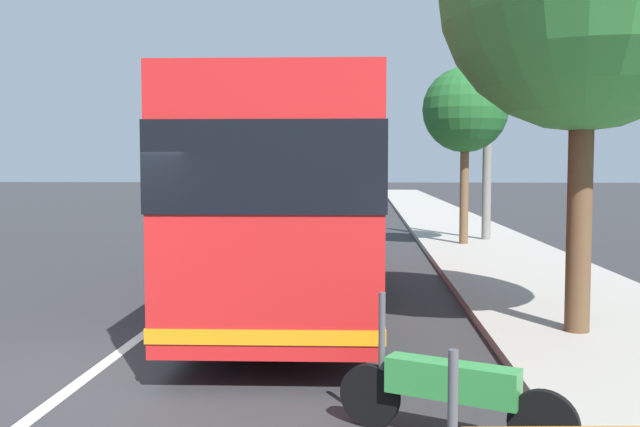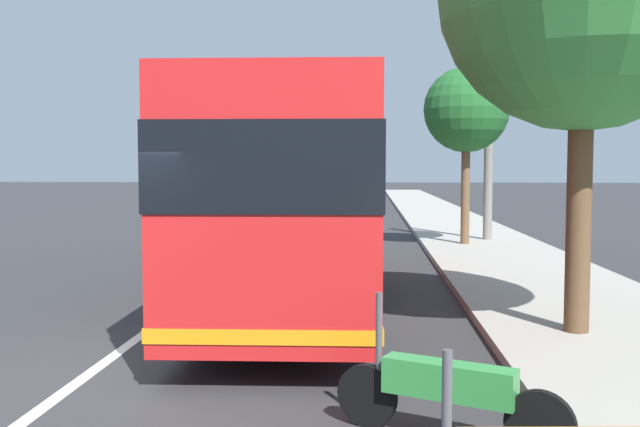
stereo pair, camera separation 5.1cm
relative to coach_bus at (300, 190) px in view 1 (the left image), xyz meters
name	(u,v)px [view 1 (the left image)]	position (x,y,z in m)	size (l,w,h in m)	color
ground_plane	(94,372)	(-4.97, 1.90, -1.94)	(220.00, 220.00, 0.00)	#2D2D30
sidewalk_curb	(503,259)	(5.03, -4.65, -1.87)	(110.00, 3.60, 0.14)	#9E998E
lane_divider_line	(245,259)	(5.03, 1.90, -1.93)	(110.00, 0.16, 0.01)	silver
coach_bus	(300,190)	(0.00, 0.00, 0.00)	(11.41, 2.87, 3.44)	red
motorcycle_angled	(450,390)	(-6.77, -1.94, -1.49)	(0.95, 1.93, 1.23)	black
car_ahead_same_lane	(288,196)	(29.74, 3.55, -1.27)	(4.10, 2.09, 1.38)	#2D7238
car_oncoming	(252,201)	(21.39, 4.41, -1.20)	(4.23, 1.91, 1.55)	gray
roadside_tree_mid_block	(465,111)	(7.87, -4.06, 2.07)	(2.47, 2.47, 5.27)	brown
utility_pole	(487,138)	(9.18, -4.93, 1.34)	(0.27, 0.27, 6.54)	slate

